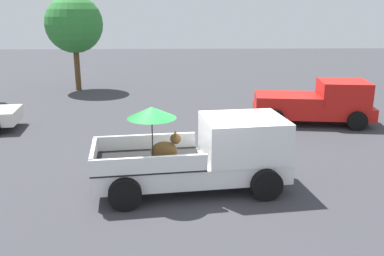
% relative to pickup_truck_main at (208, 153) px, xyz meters
% --- Properties ---
extents(ground_plane, '(80.00, 80.00, 0.00)m').
position_rel_pickup_truck_main_xyz_m(ground_plane, '(-0.44, -0.04, -0.97)').
color(ground_plane, '#38383D').
extents(pickup_truck_main, '(5.24, 2.76, 2.34)m').
position_rel_pickup_truck_main_xyz_m(pickup_truck_main, '(0.00, 0.00, 0.00)').
color(pickup_truck_main, black).
rests_on(pickup_truck_main, ground).
extents(pickup_truck_red, '(4.99, 2.64, 1.80)m').
position_rel_pickup_truck_main_xyz_m(pickup_truck_red, '(5.00, 6.44, -0.10)').
color(pickup_truck_red, black).
rests_on(pickup_truck_red, ground).
extents(tree_by_lot, '(3.24, 3.24, 5.40)m').
position_rel_pickup_truck_main_xyz_m(tree_by_lot, '(-6.63, 14.29, 2.79)').
color(tree_by_lot, brown).
rests_on(tree_by_lot, ground).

